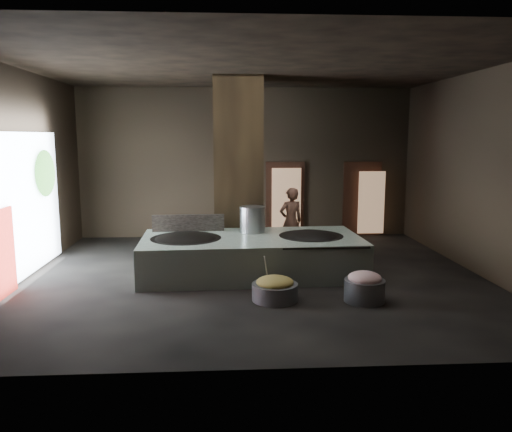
{
  "coord_description": "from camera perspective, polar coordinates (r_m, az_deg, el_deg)",
  "views": [
    {
      "loc": [
        -0.61,
        -10.7,
        3.06
      ],
      "look_at": [
        0.07,
        0.58,
        1.25
      ],
      "focal_mm": 35.0,
      "sensor_mm": 36.0,
      "label": 1
    }
  ],
  "objects": [
    {
      "name": "stock_pot",
      "position": [
        11.61,
        -0.42,
        -0.46
      ],
      "size": [
        0.59,
        0.59,
        0.63
      ],
      "primitive_type": "cylinder",
      "color": "#A7ABAF",
      "rests_on": "hearth_platform"
    },
    {
      "name": "front_wall",
      "position": [
        6.23,
        2.17,
        1.62
      ],
      "size": [
        10.0,
        0.1,
        4.5
      ],
      "primitive_type": "cube",
      "color": "black",
      "rests_on": "ground"
    },
    {
      "name": "ceiling",
      "position": [
        10.82,
        -0.21,
        17.01
      ],
      "size": [
        10.0,
        9.0,
        0.1
      ],
      "primitive_type": "cube",
      "color": "black",
      "rests_on": "back_wall"
    },
    {
      "name": "pavilion_sliver",
      "position": [
        10.74,
        -26.87,
        -3.78
      ],
      "size": [
        0.05,
        0.9,
        1.7
      ],
      "primitive_type": "cube",
      "color": "maroon",
      "rests_on": "ground"
    },
    {
      "name": "wok_left",
      "position": [
        11.12,
        -8.0,
        -2.98
      ],
      "size": [
        1.53,
        1.53,
        0.42
      ],
      "primitive_type": "ellipsoid",
      "color": "black",
      "rests_on": "hearth_platform"
    },
    {
      "name": "splash_guard",
      "position": [
        11.85,
        -7.73,
        -0.85
      ],
      "size": [
        1.69,
        0.13,
        0.42
      ],
      "primitive_type": "cube",
      "rotation": [
        0.0,
        0.0,
        0.04
      ],
      "color": "black",
      "rests_on": "hearth_platform"
    },
    {
      "name": "cook",
      "position": [
        12.93,
        4.01,
        -0.63
      ],
      "size": [
        0.74,
        0.59,
        1.76
      ],
      "primitive_type": "imported",
      "rotation": [
        0.0,
        0.0,
        3.46
      ],
      "color": "#9C654F",
      "rests_on": "ground"
    },
    {
      "name": "wok_right_rim",
      "position": [
        11.33,
        6.31,
        -2.36
      ],
      "size": [
        1.45,
        1.45,
        0.05
      ],
      "primitive_type": "cylinder",
      "color": "black",
      "rests_on": "hearth_platform"
    },
    {
      "name": "pillar",
      "position": [
        12.63,
        -2.06,
        5.42
      ],
      "size": [
        1.2,
        1.2,
        4.5
      ],
      "primitive_type": "cube",
      "color": "black",
      "rests_on": "ground"
    },
    {
      "name": "hearth_platform",
      "position": [
        11.22,
        -0.52,
        -4.51
      ],
      "size": [
        4.93,
        2.5,
        0.84
      ],
      "primitive_type": "cube",
      "rotation": [
        0.0,
        0.0,
        0.04
      ],
      "color": "silver",
      "rests_on": "ground"
    },
    {
      "name": "wok_left_rim",
      "position": [
        11.1,
        -8.01,
        -2.63
      ],
      "size": [
        1.56,
        1.56,
        0.05
      ],
      "primitive_type": "cylinder",
      "color": "black",
      "rests_on": "hearth_platform"
    },
    {
      "name": "right_wall",
      "position": [
        12.13,
        24.43,
        4.46
      ],
      "size": [
        0.1,
        9.0,
        4.5
      ],
      "primitive_type": "cube",
      "color": "black",
      "rests_on": "ground"
    },
    {
      "name": "doorway_far",
      "position": [
        15.85,
        11.98,
        1.8
      ],
      "size": [
        1.18,
        0.08,
        2.38
      ],
      "primitive_type": "cube",
      "color": "black",
      "rests_on": "ground"
    },
    {
      "name": "ladle",
      "position": [
        9.53,
        1.19,
        -6.17
      ],
      "size": [
        0.14,
        0.33,
        0.62
      ],
      "primitive_type": "cylinder",
      "rotation": [
        0.49,
        0.0,
        -0.35
      ],
      "color": "#A7ABAF",
      "rests_on": "veg_basin"
    },
    {
      "name": "veg_basin",
      "position": [
        9.51,
        2.17,
        -8.66
      ],
      "size": [
        0.94,
        0.94,
        0.32
      ],
      "primitive_type": "cylinder",
      "rotation": [
        0.0,
        0.0,
        0.09
      ],
      "color": "slate",
      "rests_on": "ground"
    },
    {
      "name": "tree_silhouette",
      "position": [
        12.76,
        -22.94,
        4.52
      ],
      "size": [
        0.28,
        1.1,
        1.1
      ],
      "primitive_type": "ellipsoid",
      "color": "#194714",
      "rests_on": "left_opening"
    },
    {
      "name": "left_opening",
      "position": [
        11.82,
        -24.97,
        1.15
      ],
      "size": [
        0.04,
        4.2,
        3.1
      ],
      "primitive_type": "cube",
      "color": "white",
      "rests_on": "ground"
    },
    {
      "name": "left_wall",
      "position": [
        11.61,
        -26.01,
        4.18
      ],
      "size": [
        0.1,
        9.0,
        4.5
      ],
      "primitive_type": "cube",
      "color": "black",
      "rests_on": "ground"
    },
    {
      "name": "doorway_near",
      "position": [
        15.38,
        3.32,
        1.77
      ],
      "size": [
        1.18,
        0.08,
        2.38
      ],
      "primitive_type": "cube",
      "color": "black",
      "rests_on": "ground"
    },
    {
      "name": "meat_basin",
      "position": [
        9.65,
        12.28,
        -8.31
      ],
      "size": [
        0.96,
        0.96,
        0.42
      ],
      "primitive_type": "cylinder",
      "rotation": [
        0.0,
        0.0,
        -0.32
      ],
      "color": "slate",
      "rests_on": "ground"
    },
    {
      "name": "meat_fill",
      "position": [
        9.58,
        12.33,
        -6.93
      ],
      "size": [
        0.63,
        0.63,
        0.24
      ],
      "primitive_type": "ellipsoid",
      "color": "#D47F84",
      "rests_on": "meat_basin"
    },
    {
      "name": "doorway_near_glow",
      "position": [
        15.33,
        3.48,
        1.55
      ],
      "size": [
        0.89,
        0.04,
        2.11
      ],
      "primitive_type": "cube",
      "color": "#8C6647",
      "rests_on": "ground"
    },
    {
      "name": "platform_cap",
      "position": [
        11.13,
        -0.52,
        -2.54
      ],
      "size": [
        4.74,
        2.28,
        0.03
      ],
      "primitive_type": "cube",
      "color": "black",
      "rests_on": "hearth_platform"
    },
    {
      "name": "floor",
      "position": [
        11.16,
        -0.2,
        -7.08
      ],
      "size": [
        10.0,
        9.0,
        0.1
      ],
      "primitive_type": "cube",
      "color": "black",
      "rests_on": "ground"
    },
    {
      "name": "veg_fill",
      "position": [
        9.46,
        2.18,
        -7.56
      ],
      "size": [
        0.71,
        0.71,
        0.22
      ],
      "primitive_type": "ellipsoid",
      "color": "olive",
      "rests_on": "veg_basin"
    },
    {
      "name": "wok_right",
      "position": [
        11.34,
        6.3,
        -2.71
      ],
      "size": [
        1.42,
        1.42,
        0.4
      ],
      "primitive_type": "ellipsoid",
      "color": "black",
      "rests_on": "hearth_platform"
    },
    {
      "name": "doorway_far_glow",
      "position": [
        15.69,
        13.04,
        1.5
      ],
      "size": [
        0.81,
        0.04,
        1.91
      ],
      "primitive_type": "cube",
      "color": "#8C6647",
      "rests_on": "ground"
    },
    {
      "name": "back_wall",
      "position": [
        15.28,
        -1.18,
        6.06
      ],
      "size": [
        10.0,
        0.1,
        4.5
      ],
      "primitive_type": "cube",
      "color": "black",
      "rests_on": "ground"
    }
  ]
}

